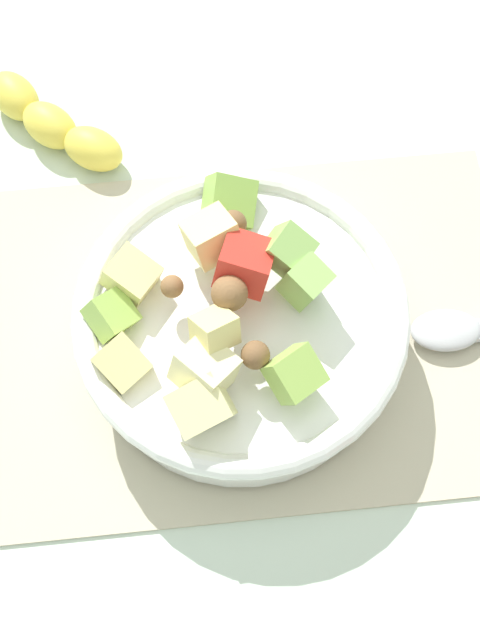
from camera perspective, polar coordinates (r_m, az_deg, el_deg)
ground_plane at (r=0.69m, az=-0.06°, el=-0.78°), size 2.40×2.40×0.00m
placemat at (r=0.69m, az=-0.06°, el=-0.69°), size 0.45×0.30×0.01m
salad_bowl at (r=0.64m, az=-0.12°, el=-0.24°), size 0.25×0.25×0.12m
banana_whole at (r=0.79m, az=-12.30°, el=12.58°), size 0.13×0.13×0.04m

